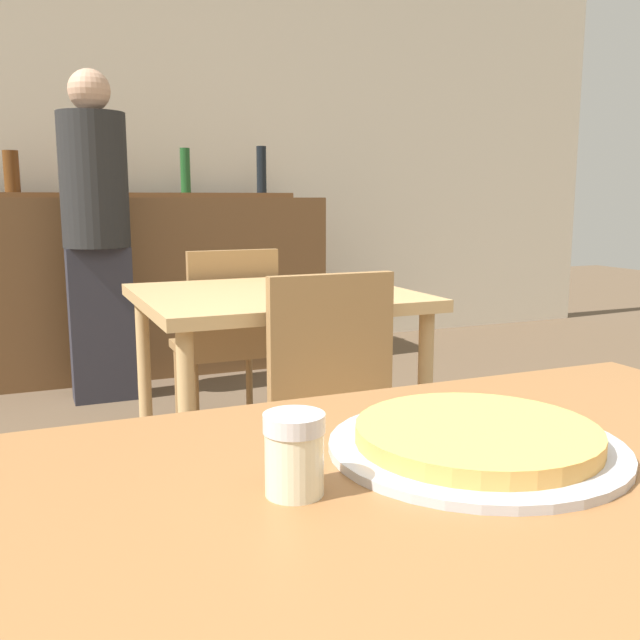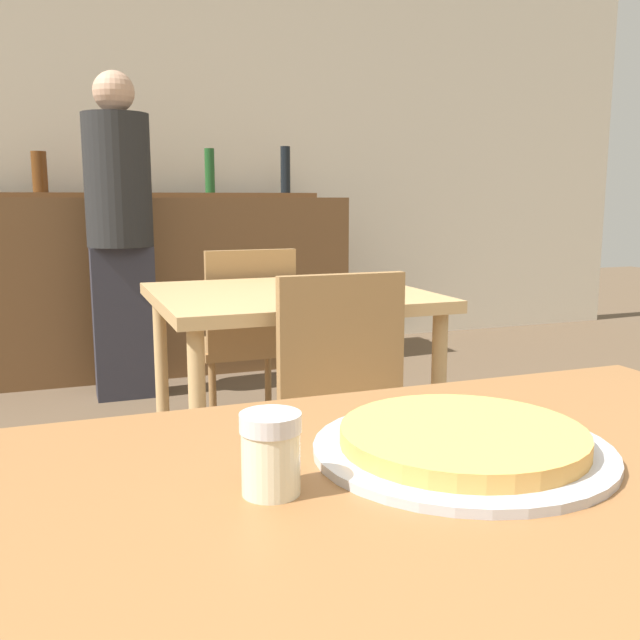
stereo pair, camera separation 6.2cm
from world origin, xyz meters
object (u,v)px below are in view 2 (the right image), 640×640
(cheese_shaker, at_px, (271,453))
(chair_far_side_front, at_px, (355,410))
(person_standing, at_px, (120,225))
(chair_far_side_back, at_px, (246,333))
(pizza_tray, at_px, (462,442))

(cheese_shaker, bearing_deg, chair_far_side_front, 61.76)
(person_standing, bearing_deg, chair_far_side_back, -65.86)
(pizza_tray, relative_size, cheese_shaker, 4.15)
(pizza_tray, relative_size, person_standing, 0.23)
(chair_far_side_front, xyz_separation_m, person_standing, (-0.42, 2.14, 0.43))
(chair_far_side_back, distance_m, person_standing, 1.12)
(cheese_shaker, bearing_deg, pizza_tray, 6.96)
(chair_far_side_front, bearing_deg, pizza_tray, -105.42)
(chair_far_side_front, relative_size, pizza_tray, 2.18)
(chair_far_side_front, height_order, pizza_tray, chair_far_side_front)
(cheese_shaker, bearing_deg, person_standing, 87.88)
(chair_far_side_back, height_order, pizza_tray, chair_far_side_back)
(chair_far_side_back, xyz_separation_m, cheese_shaker, (-0.54, -2.20, 0.29))
(chair_far_side_front, bearing_deg, chair_far_side_back, 90.00)
(pizza_tray, bearing_deg, chair_far_side_back, 82.95)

